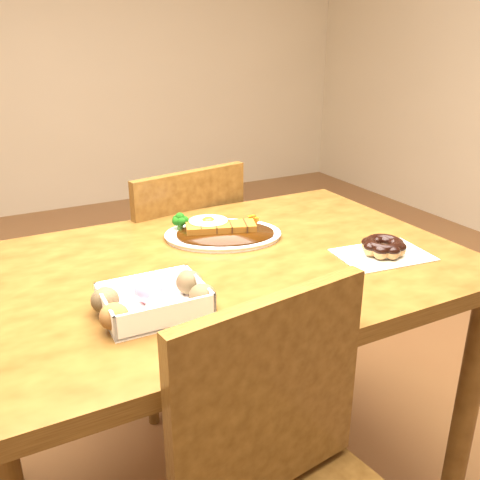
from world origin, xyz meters
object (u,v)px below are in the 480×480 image
chair_far (174,274)px  donut_box (154,300)px  table (221,298)px  pon_de_ring (383,247)px  katsu_curry_plate (221,232)px

chair_far → donut_box: (-0.30, -0.70, 0.30)m
table → pon_de_ring: (0.37, -0.15, 0.12)m
chair_far → pon_de_ring: bearing=102.9°
katsu_curry_plate → pon_de_ring: (0.30, -0.30, 0.01)m
table → katsu_curry_plate: (0.07, 0.15, 0.11)m
donut_box → pon_de_ring: (0.60, 0.01, -0.01)m
katsu_curry_plate → table: bearing=-116.3°
donut_box → chair_far: bearing=66.9°
chair_far → donut_box: size_ratio=3.73×
katsu_curry_plate → donut_box: katsu_curry_plate is taller
table → pon_de_ring: pon_de_ring is taller
pon_de_ring → chair_far: bearing=113.6°
table → chair_far: (0.07, 0.54, -0.17)m
katsu_curry_plate → pon_de_ring: katsu_curry_plate is taller
table → donut_box: (-0.22, -0.16, 0.13)m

